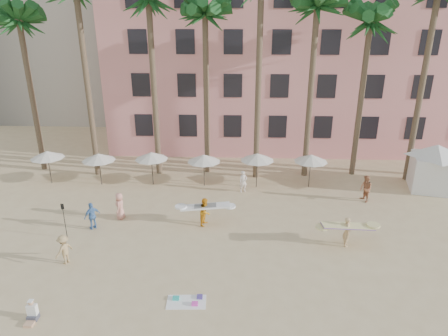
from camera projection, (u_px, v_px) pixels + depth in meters
name	position (u px, v px, depth m)	size (l,w,h in m)	color
ground	(202.00, 291.00, 19.08)	(120.00, 120.00, 0.00)	#D1B789
pink_hotel	(294.00, 60.00, 40.13)	(35.00, 14.00, 16.00)	pink
palm_row	(225.00, 5.00, 28.35)	(44.40, 5.40, 16.30)	brown
umbrella_row	(177.00, 157.00, 30.01)	(22.50, 2.70, 2.73)	#332B23
cabana	(435.00, 163.00, 29.48)	(5.41, 5.41, 3.50)	silver
beach_towel	(188.00, 301.00, 18.35)	(1.85, 1.09, 0.14)	white
carrier_yellow	(347.00, 230.00, 22.49)	(3.04, 1.10, 1.77)	tan
carrier_white	(205.00, 211.00, 24.77)	(3.07, 1.04, 1.79)	orange
beachgoers	(198.00, 208.00, 25.26)	(18.98, 10.42, 1.92)	#5282BF
paddle	(64.00, 216.00, 23.11)	(0.18, 0.04, 2.23)	black
seated_man	(32.00, 313.00, 17.17)	(0.42, 0.73, 0.95)	#3F3F4C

